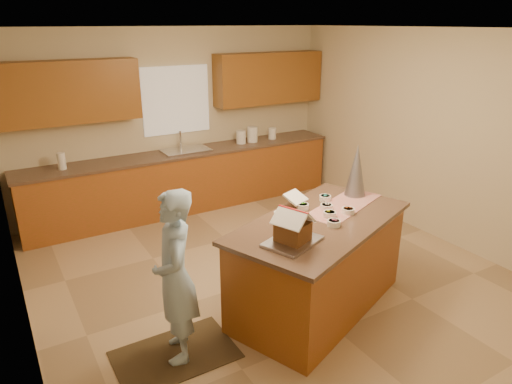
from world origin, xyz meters
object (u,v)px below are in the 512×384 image
boy (175,277)px  gingerbread_house (293,229)px  island_base (318,266)px  tinsel_tree (356,170)px

boy → gingerbread_house: 1.07m
boy → gingerbread_house: bearing=90.9°
island_base → tinsel_tree: (0.74, 0.35, 0.79)m
island_base → gingerbread_house: bearing=-174.8°
tinsel_tree → gingerbread_house: tinsel_tree is taller
island_base → gingerbread_house: 0.86m
tinsel_tree → boy: tinsel_tree is taller
island_base → gingerbread_house: size_ratio=4.99×
boy → gingerbread_house: size_ratio=4.04×
boy → gingerbread_house: (0.97, -0.29, 0.32)m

